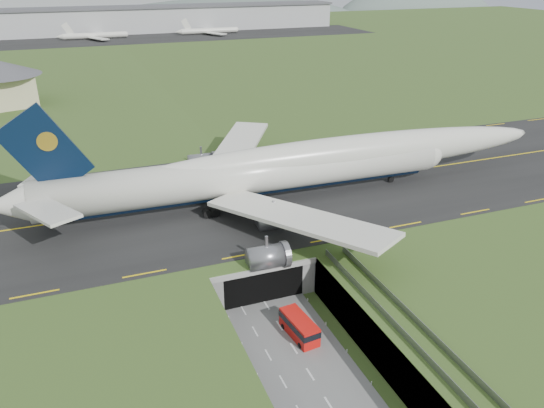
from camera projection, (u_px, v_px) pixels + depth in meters
name	position (u px, v px, depth m)	size (l,w,h in m)	color
ground	(285.00, 336.00, 70.17)	(900.00, 900.00, 0.00)	#3D5421
airfield_deck	(285.00, 317.00, 68.93)	(800.00, 800.00, 6.00)	gray
trench_road	(308.00, 372.00, 63.75)	(12.00, 75.00, 0.20)	slate
taxiway	(217.00, 199.00, 95.75)	(800.00, 44.00, 0.18)	black
tunnel_portal	(245.00, 255.00, 83.02)	(17.00, 22.30, 6.00)	gray
guideway	(452.00, 380.00, 55.26)	(3.00, 53.00, 7.05)	#A8A8A3
jumbo_jet	(290.00, 168.00, 94.47)	(102.57, 64.54, 21.35)	silver
shuttle_tram	(299.00, 327.00, 69.45)	(3.31, 6.97, 2.76)	red
cargo_terminal	(99.00, 20.00, 319.29)	(320.00, 67.00, 15.60)	#B2B2B2
distant_hills	(167.00, 26.00, 458.74)	(700.00, 91.00, 60.00)	#556662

